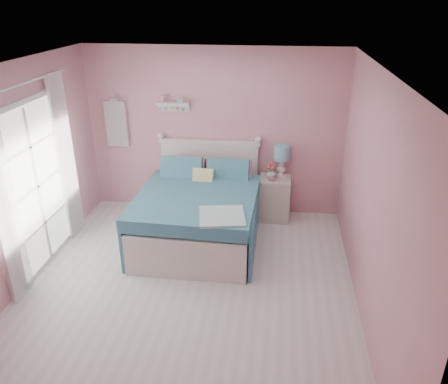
% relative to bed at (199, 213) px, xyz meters
% --- Properties ---
extents(floor, '(4.50, 4.50, 0.00)m').
position_rel_bed_xyz_m(floor, '(0.07, -1.22, -0.40)').
color(floor, beige).
rests_on(floor, ground).
extents(room_shell, '(4.50, 4.50, 4.50)m').
position_rel_bed_xyz_m(room_shell, '(0.07, -1.22, 1.18)').
color(room_shell, '#C37B82').
rests_on(room_shell, floor).
extents(bed, '(1.66, 2.07, 1.19)m').
position_rel_bed_xyz_m(bed, '(0.00, 0.00, 0.00)').
color(bed, silver).
rests_on(bed, floor).
extents(nightstand, '(0.47, 0.47, 0.68)m').
position_rel_bed_xyz_m(nightstand, '(1.06, 0.78, -0.06)').
color(nightstand, beige).
rests_on(nightstand, floor).
extents(table_lamp, '(0.25, 0.25, 0.50)m').
position_rel_bed_xyz_m(table_lamp, '(1.14, 0.88, 0.63)').
color(table_lamp, white).
rests_on(table_lamp, nightstand).
extents(vase, '(0.20, 0.20, 0.16)m').
position_rel_bed_xyz_m(vase, '(0.98, 0.77, 0.36)').
color(vase, silver).
rests_on(vase, nightstand).
extents(teacup, '(0.13, 0.13, 0.08)m').
position_rel_bed_xyz_m(teacup, '(1.01, 0.67, 0.32)').
color(teacup, '#BC7E92').
rests_on(teacup, nightstand).
extents(roses, '(0.14, 0.11, 0.12)m').
position_rel_bed_xyz_m(roses, '(0.98, 0.77, 0.48)').
color(roses, '#DC4B5D').
rests_on(roses, vase).
extents(wall_shelf, '(0.50, 0.15, 0.25)m').
position_rel_bed_xyz_m(wall_shelf, '(-0.55, 0.97, 1.33)').
color(wall_shelf, silver).
rests_on(wall_shelf, room_shell).
extents(hanging_dress, '(0.34, 0.03, 0.72)m').
position_rel_bed_xyz_m(hanging_dress, '(-1.48, 0.96, 1.00)').
color(hanging_dress, white).
rests_on(hanging_dress, room_shell).
extents(french_door, '(0.04, 1.32, 2.16)m').
position_rel_bed_xyz_m(french_door, '(-1.90, -0.82, 0.67)').
color(french_door, silver).
rests_on(french_door, floor).
extents(curtain_near, '(0.04, 0.40, 2.32)m').
position_rel_bed_xyz_m(curtain_near, '(-1.84, -1.56, 0.78)').
color(curtain_near, white).
rests_on(curtain_near, floor).
extents(curtain_far, '(0.04, 0.40, 2.32)m').
position_rel_bed_xyz_m(curtain_far, '(-1.84, -0.08, 0.78)').
color(curtain_far, white).
rests_on(curtain_far, floor).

